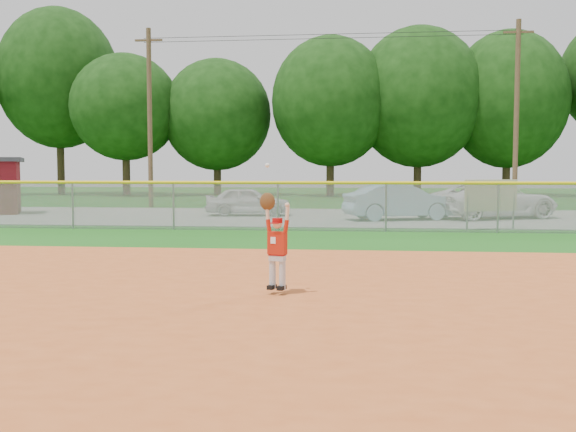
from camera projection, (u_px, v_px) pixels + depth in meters
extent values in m
plane|color=#185613|center=(201.00, 290.00, 10.08)|extent=(120.00, 120.00, 0.00)
cube|color=#C05522|center=(136.00, 338.00, 7.11)|extent=(24.00, 16.00, 0.04)
cube|color=gray|center=(296.00, 216.00, 25.95)|extent=(44.00, 10.00, 0.03)
imported|color=silver|center=(248.00, 201.00, 26.29)|extent=(3.58, 1.72, 1.18)
imported|color=#8BB9CF|center=(400.00, 202.00, 24.01)|extent=(4.37, 2.67, 1.36)
imported|color=white|center=(495.00, 200.00, 24.77)|extent=(5.44, 4.17, 1.37)
cylinder|color=gray|center=(467.00, 211.00, 20.01)|extent=(0.06, 0.06, 1.20)
cylinder|color=gray|center=(513.00, 211.00, 20.33)|extent=(0.06, 0.06, 1.20)
cube|color=#F3ECC7|center=(491.00, 195.00, 20.14)|extent=(1.72, 0.60, 1.00)
cube|color=gray|center=(278.00, 207.00, 19.95)|extent=(40.00, 0.03, 1.50)
cylinder|color=yellow|center=(278.00, 183.00, 19.89)|extent=(40.00, 0.10, 0.10)
cylinder|color=gray|center=(73.00, 205.00, 20.65)|extent=(0.06, 0.06, 1.50)
cylinder|color=gray|center=(174.00, 206.00, 20.30)|extent=(0.06, 0.06, 1.50)
cylinder|color=gray|center=(278.00, 207.00, 19.95)|extent=(0.06, 0.06, 1.50)
cylinder|color=gray|center=(386.00, 207.00, 19.60)|extent=(0.06, 0.06, 1.50)
cylinder|color=gray|center=(498.00, 208.00, 19.25)|extent=(0.06, 0.06, 1.50)
cylinder|color=#4C3823|center=(150.00, 118.00, 32.43)|extent=(0.24, 0.24, 9.00)
cube|color=#4C3823|center=(149.00, 40.00, 32.15)|extent=(1.40, 0.10, 0.10)
cylinder|color=#4C3823|center=(516.00, 115.00, 30.53)|extent=(0.24, 0.24, 9.00)
cube|color=#4C3823|center=(519.00, 32.00, 30.25)|extent=(1.40, 0.10, 0.10)
cylinder|color=black|center=(328.00, 38.00, 31.21)|extent=(18.50, 0.02, 0.02)
cylinder|color=black|center=(328.00, 34.00, 31.19)|extent=(18.50, 0.02, 0.02)
cylinder|color=#422D1C|center=(61.00, 155.00, 50.13)|extent=(0.56, 0.56, 6.10)
ellipsoid|color=#193F0F|center=(59.00, 78.00, 49.71)|extent=(9.19, 9.19, 10.85)
cylinder|color=#422D1C|center=(126.00, 166.00, 47.70)|extent=(0.56, 0.56, 4.43)
ellipsoid|color=#193F0F|center=(125.00, 107.00, 47.39)|extent=(8.01, 8.01, 7.88)
cylinder|color=#422D1C|center=(217.00, 168.00, 48.65)|extent=(0.56, 0.56, 4.11)
ellipsoid|color=#193F0F|center=(217.00, 115.00, 48.36)|extent=(8.19, 8.19, 8.39)
cylinder|color=#422D1C|center=(330.00, 164.00, 46.70)|extent=(0.56, 0.56, 4.64)
ellipsoid|color=#193F0F|center=(331.00, 101.00, 46.38)|extent=(8.57, 8.57, 9.43)
cylinder|color=#422D1C|center=(418.00, 163.00, 47.21)|extent=(0.56, 0.56, 4.89)
ellipsoid|color=#193F0F|center=(418.00, 97.00, 46.87)|extent=(9.41, 9.41, 10.28)
cylinder|color=#422D1C|center=(506.00, 163.00, 47.20)|extent=(0.56, 0.56, 4.78)
ellipsoid|color=#193F0F|center=(508.00, 99.00, 46.86)|extent=(8.62, 8.62, 10.06)
cylinder|color=silver|center=(272.00, 274.00, 9.58)|extent=(0.12, 0.12, 0.44)
cylinder|color=silver|center=(282.00, 275.00, 9.51)|extent=(0.12, 0.12, 0.44)
cube|color=black|center=(272.00, 287.00, 9.57)|extent=(0.14, 0.20, 0.06)
cube|color=black|center=(282.00, 288.00, 9.50)|extent=(0.14, 0.20, 0.06)
cube|color=silver|center=(277.00, 258.00, 9.53)|extent=(0.26, 0.19, 0.09)
cube|color=maroon|center=(277.00, 254.00, 9.52)|extent=(0.27, 0.20, 0.04)
cube|color=#B11C0C|center=(277.00, 243.00, 9.51)|extent=(0.30, 0.21, 0.34)
cube|color=white|center=(273.00, 240.00, 9.45)|extent=(0.08, 0.03, 0.10)
sphere|color=beige|center=(277.00, 224.00, 9.49)|extent=(0.19, 0.19, 0.15)
cylinder|color=#9F0909|center=(277.00, 221.00, 9.49)|extent=(0.19, 0.19, 0.07)
cube|color=#9F0909|center=(275.00, 223.00, 9.42)|extent=(0.14, 0.12, 0.01)
cylinder|color=#B11C0C|center=(269.00, 225.00, 9.55)|extent=(0.10, 0.08, 0.18)
cylinder|color=beige|center=(267.00, 213.00, 9.54)|extent=(0.08, 0.07, 0.20)
ellipsoid|color=#4C2D14|center=(267.00, 201.00, 9.53)|extent=(0.25, 0.17, 0.27)
sphere|color=white|center=(267.00, 165.00, 9.49)|extent=(0.08, 0.08, 0.07)
cylinder|color=#B11C0C|center=(286.00, 226.00, 9.44)|extent=(0.10, 0.08, 0.18)
cylinder|color=beige|center=(287.00, 213.00, 9.42)|extent=(0.08, 0.07, 0.20)
sphere|color=beige|center=(287.00, 205.00, 9.41)|extent=(0.09, 0.09, 0.07)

